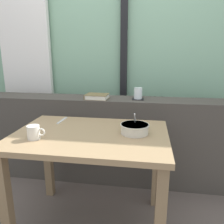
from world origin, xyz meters
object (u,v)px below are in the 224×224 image
object	(u,v)px
breakfast_table	(91,150)
coaster_square	(138,99)
juice_glass	(138,94)
closed_book	(97,96)
soup_bowl	(135,129)
fork_utensil	(62,120)
ceramic_mug	(34,132)

from	to	relation	value
breakfast_table	coaster_square	world-z (taller)	coaster_square
breakfast_table	juice_glass	xyz separation A→B (m)	(0.28, 0.64, 0.27)
closed_book	soup_bowl	size ratio (longest dim) A/B	1.12
juice_glass	coaster_square	bearing A→B (deg)	0.00
closed_book	fork_utensil	bearing A→B (deg)	-117.60
coaster_square	soup_bowl	bearing A→B (deg)	-89.21
juice_glass	soup_bowl	size ratio (longest dim) A/B	0.54
breakfast_table	fork_utensil	bearing A→B (deg)	140.21
breakfast_table	closed_book	world-z (taller)	closed_book
closed_book	ceramic_mug	world-z (taller)	closed_book
fork_utensil	ceramic_mug	distance (m)	0.39
coaster_square	fork_utensil	size ratio (longest dim) A/B	0.59
breakfast_table	coaster_square	size ratio (longest dim) A/B	10.05
breakfast_table	soup_bowl	distance (m)	0.32
breakfast_table	closed_book	distance (m)	0.66
juice_glass	closed_book	world-z (taller)	juice_glass
ceramic_mug	juice_glass	bearing A→B (deg)	53.35
juice_glass	closed_book	xyz separation A→B (m)	(-0.37, -0.03, -0.03)
coaster_square	closed_book	world-z (taller)	closed_book
breakfast_table	juice_glass	world-z (taller)	juice_glass
juice_glass	soup_bowl	xyz separation A→B (m)	(0.01, -0.60, -0.12)
breakfast_table	fork_utensil	size ratio (longest dim) A/B	5.91
coaster_square	fork_utensil	bearing A→B (deg)	-144.06
juice_glass	closed_book	bearing A→B (deg)	-174.55
breakfast_table	coaster_square	bearing A→B (deg)	66.58
coaster_square	juice_glass	size ratio (longest dim) A/B	1.01
breakfast_table	fork_utensil	xyz separation A→B (m)	(-0.28, 0.23, 0.12)
closed_book	soup_bowl	distance (m)	0.69
breakfast_table	soup_bowl	world-z (taller)	soup_bowl
coaster_square	closed_book	distance (m)	0.37
coaster_square	ceramic_mug	size ratio (longest dim) A/B	0.88
coaster_square	closed_book	bearing A→B (deg)	-174.55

